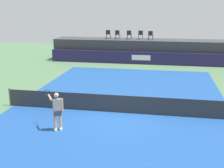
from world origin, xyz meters
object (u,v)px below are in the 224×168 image
(spectator_chair_right, at_px, (141,34))
(net_post_near, at_px, (10,97))
(spectator_chair_far_left, at_px, (108,34))
(spectator_chair_left, at_px, (118,34))
(tennis_player, at_px, (57,110))
(spectator_chair_center, at_px, (129,34))
(spectator_chair_far_right, at_px, (151,35))

(spectator_chair_right, xyz_separation_m, net_post_near, (-5.96, -15.35, -2.19))
(spectator_chair_right, bearing_deg, spectator_chair_far_left, -179.40)
(spectator_chair_left, relative_size, tennis_player, 0.50)
(spectator_chair_center, relative_size, spectator_chair_far_right, 1.00)
(tennis_player, bearing_deg, spectator_chair_left, 90.74)
(spectator_chair_left, height_order, tennis_player, spectator_chair_left)
(spectator_chair_far_left, height_order, spectator_chair_center, same)
(spectator_chair_far_left, distance_m, net_post_near, 15.70)
(net_post_near, bearing_deg, spectator_chair_center, 72.37)
(spectator_chair_center, bearing_deg, spectator_chair_right, 8.36)
(spectator_chair_left, xyz_separation_m, net_post_near, (-3.63, -15.17, -2.19))
(spectator_chair_far_left, xyz_separation_m, spectator_chair_right, (3.33, 0.03, 0.00))
(net_post_near, bearing_deg, spectator_chair_right, 68.77)
(spectator_chair_far_right, bearing_deg, tennis_player, -100.03)
(spectator_chair_left, height_order, net_post_near, spectator_chair_left)
(spectator_chair_right, xyz_separation_m, tennis_player, (-2.10, -18.09, -1.73))
(spectator_chair_center, relative_size, tennis_player, 0.50)
(spectator_chair_far_left, relative_size, spectator_chair_right, 1.00)
(spectator_chair_center, height_order, tennis_player, spectator_chair_center)
(spectator_chair_right, bearing_deg, net_post_near, -111.23)
(spectator_chair_far_right, bearing_deg, spectator_chair_left, 176.36)
(spectator_chair_center, bearing_deg, spectator_chair_far_left, 176.53)
(spectator_chair_left, bearing_deg, spectator_chair_far_left, 171.89)
(tennis_player, bearing_deg, net_post_near, 144.63)
(tennis_player, bearing_deg, spectator_chair_right, 83.38)
(tennis_player, bearing_deg, spectator_chair_center, 86.93)
(spectator_chair_far_left, height_order, spectator_chair_left, same)
(spectator_chair_left, bearing_deg, tennis_player, -89.26)
(net_post_near, distance_m, tennis_player, 4.76)
(spectator_chair_left, bearing_deg, spectator_chair_center, 0.44)
(spectator_chair_center, height_order, spectator_chair_right, same)
(spectator_chair_right, bearing_deg, spectator_chair_center, -171.64)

